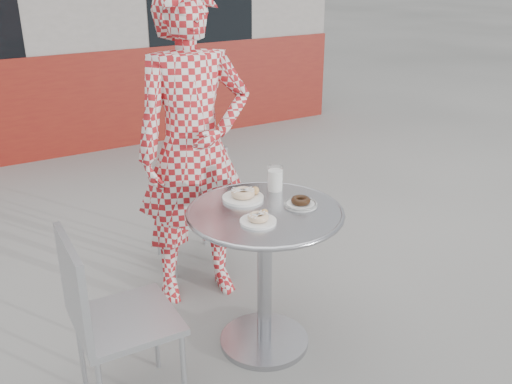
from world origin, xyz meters
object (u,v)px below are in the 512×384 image
bistro_table (265,245)px  chair_left (127,355)px  chair_far (190,227)px  plate_far (244,195)px  plate_near (259,219)px  milk_cup (275,179)px  seated_person (194,150)px  plate_checker (301,203)px

bistro_table → chair_left: bearing=-175.1°
chair_far → plate_far: 0.97m
plate_near → milk_cup: bearing=46.5°
chair_far → milk_cup: size_ratio=6.26×
seated_person → plate_near: (-0.03, -0.74, -0.11)m
chair_left → plate_checker: 1.05m
chair_left → plate_checker: chair_left is taller
seated_person → plate_far: seated_person is taller
chair_far → plate_near: size_ratio=4.89×
seated_person → plate_far: bearing=-75.6°
chair_left → milk_cup: (0.91, 0.25, 0.56)m
bistro_table → chair_far: (0.04, 0.98, -0.32)m
plate_checker → chair_left: bearing=-178.3°
milk_cup → bistro_table: bearing=-132.9°
plate_far → chair_left: bearing=-162.0°
chair_far → bistro_table: bearing=91.9°
seated_person → plate_far: (0.05, -0.47, -0.11)m
seated_person → plate_checker: size_ratio=10.87×
chair_far → plate_checker: (0.14, -1.02, 0.52)m
plate_near → chair_far: bearing=83.2°
bistro_table → milk_cup: milk_cup is taller
seated_person → plate_near: 0.74m
plate_checker → chair_far: bearing=97.9°
plate_checker → plate_near: bearing=-168.2°
plate_far → plate_checker: bearing=-46.2°
chair_left → plate_checker: (0.92, 0.03, 0.51)m
chair_far → plate_near: (-0.13, -1.07, 0.53)m
chair_far → plate_far: bearing=90.1°
bistro_table → seated_person: size_ratio=0.43×
bistro_table → plate_near: 0.24m
plate_near → bistro_table: bearing=45.5°
seated_person → chair_left: bearing=-124.8°
plate_checker → seated_person: bearing=109.7°
bistro_table → plate_near: plate_near is taller
chair_left → plate_far: size_ratio=4.22×
plate_far → milk_cup: milk_cup is taller
chair_far → seated_person: (-0.10, -0.34, 0.64)m
plate_far → plate_near: size_ratio=1.23×
chair_far → plate_checker: 1.15m
chair_far → plate_near: chair_far is taller
bistro_table → plate_far: plate_far is taller
plate_far → plate_checker: (0.20, -0.21, -0.01)m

